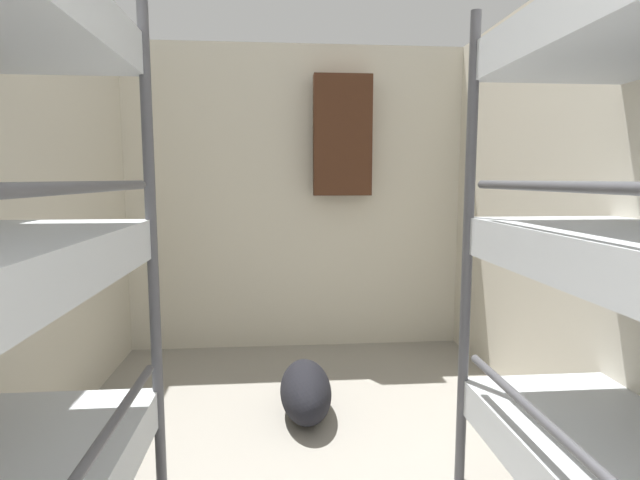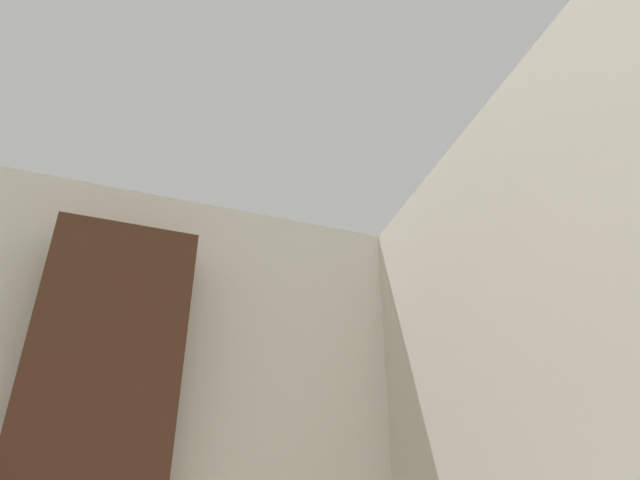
# 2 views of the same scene
# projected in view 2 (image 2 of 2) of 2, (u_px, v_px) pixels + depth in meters

# --- Properties ---
(hanging_coat) EXTENTS (0.44, 0.12, 0.90)m
(hanging_coat) POSITION_uv_depth(u_px,v_px,m) (105.00, 362.00, 1.83)
(hanging_coat) COLOR #472819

